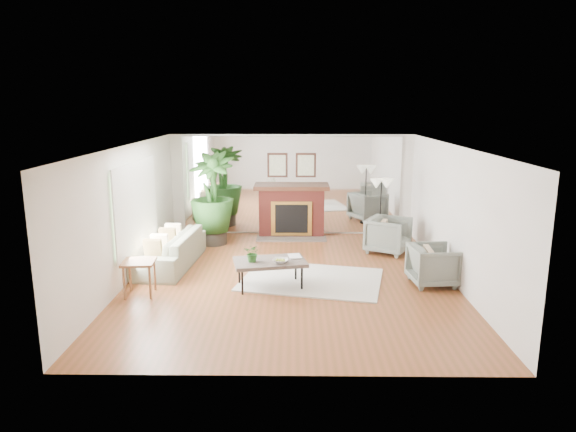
{
  "coord_description": "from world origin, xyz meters",
  "views": [
    {
      "loc": [
        0.07,
        -9.17,
        3.24
      ],
      "look_at": [
        -0.05,
        0.6,
        1.09
      ],
      "focal_mm": 32.0,
      "sensor_mm": 36.0,
      "label": 1
    }
  ],
  "objects_px": {
    "armchair_back": "(388,235)",
    "floor_lamp": "(381,189)",
    "side_table": "(139,266)",
    "fireplace": "(292,210)",
    "sofa": "(170,250)",
    "coffee_table": "(270,263)",
    "armchair_front": "(433,265)",
    "potted_ficus": "(212,196)"
  },
  "relations": [
    {
      "from": "sofa",
      "to": "floor_lamp",
      "type": "bearing_deg",
      "value": 111.64
    },
    {
      "from": "side_table",
      "to": "floor_lamp",
      "type": "distance_m",
      "value": 5.58
    },
    {
      "from": "side_table",
      "to": "potted_ficus",
      "type": "distance_m",
      "value": 3.46
    },
    {
      "from": "sofa",
      "to": "potted_ficus",
      "type": "relative_size",
      "value": 1.07
    },
    {
      "from": "potted_ficus",
      "to": "floor_lamp",
      "type": "relative_size",
      "value": 1.36
    },
    {
      "from": "fireplace",
      "to": "coffee_table",
      "type": "height_order",
      "value": "fireplace"
    },
    {
      "from": "armchair_front",
      "to": "side_table",
      "type": "relative_size",
      "value": 1.33
    },
    {
      "from": "side_table",
      "to": "floor_lamp",
      "type": "relative_size",
      "value": 0.38
    },
    {
      "from": "fireplace",
      "to": "armchair_front",
      "type": "relative_size",
      "value": 2.53
    },
    {
      "from": "side_table",
      "to": "potted_ficus",
      "type": "height_order",
      "value": "potted_ficus"
    },
    {
      "from": "armchair_back",
      "to": "floor_lamp",
      "type": "distance_m",
      "value": 1.05
    },
    {
      "from": "coffee_table",
      "to": "armchair_back",
      "type": "bearing_deg",
      "value": 41.8
    },
    {
      "from": "fireplace",
      "to": "floor_lamp",
      "type": "height_order",
      "value": "fireplace"
    },
    {
      "from": "armchair_back",
      "to": "floor_lamp",
      "type": "relative_size",
      "value": 0.55
    },
    {
      "from": "armchair_front",
      "to": "armchair_back",
      "type": "bearing_deg",
      "value": 6.42
    },
    {
      "from": "side_table",
      "to": "potted_ficus",
      "type": "bearing_deg",
      "value": 77.12
    },
    {
      "from": "fireplace",
      "to": "side_table",
      "type": "distance_m",
      "value": 4.84
    },
    {
      "from": "fireplace",
      "to": "armchair_back",
      "type": "relative_size",
      "value": 2.36
    },
    {
      "from": "floor_lamp",
      "to": "fireplace",
      "type": "bearing_deg",
      "value": 152.66
    },
    {
      "from": "sofa",
      "to": "armchair_front",
      "type": "distance_m",
      "value": 5.16
    },
    {
      "from": "floor_lamp",
      "to": "armchair_front",
      "type": "bearing_deg",
      "value": -76.67
    },
    {
      "from": "coffee_table",
      "to": "potted_ficus",
      "type": "height_order",
      "value": "potted_ficus"
    },
    {
      "from": "coffee_table",
      "to": "sofa",
      "type": "xyz_separation_m",
      "value": [
        -2.09,
        1.24,
        -0.12
      ]
    },
    {
      "from": "sofa",
      "to": "potted_ficus",
      "type": "distance_m",
      "value": 1.97
    },
    {
      "from": "armchair_front",
      "to": "floor_lamp",
      "type": "height_order",
      "value": "floor_lamp"
    },
    {
      "from": "coffee_table",
      "to": "floor_lamp",
      "type": "bearing_deg",
      "value": 47.97
    },
    {
      "from": "armchair_back",
      "to": "side_table",
      "type": "relative_size",
      "value": 1.43
    },
    {
      "from": "coffee_table",
      "to": "potted_ficus",
      "type": "distance_m",
      "value": 3.34
    },
    {
      "from": "coffee_table",
      "to": "armchair_front",
      "type": "distance_m",
      "value": 2.97
    },
    {
      "from": "sofa",
      "to": "armchair_front",
      "type": "xyz_separation_m",
      "value": [
        5.05,
        -1.05,
        0.03
      ]
    },
    {
      "from": "sofa",
      "to": "armchair_back",
      "type": "bearing_deg",
      "value": 106.54
    },
    {
      "from": "armchair_front",
      "to": "floor_lamp",
      "type": "bearing_deg",
      "value": 7.33
    },
    {
      "from": "side_table",
      "to": "floor_lamp",
      "type": "xyz_separation_m",
      "value": [
        4.61,
        3.04,
        0.85
      ]
    },
    {
      "from": "coffee_table",
      "to": "side_table",
      "type": "height_order",
      "value": "side_table"
    },
    {
      "from": "sofa",
      "to": "side_table",
      "type": "distance_m",
      "value": 1.64
    },
    {
      "from": "coffee_table",
      "to": "armchair_back",
      "type": "distance_m",
      "value": 3.37
    },
    {
      "from": "fireplace",
      "to": "sofa",
      "type": "xyz_separation_m",
      "value": [
        -2.45,
        -2.45,
        -0.32
      ]
    },
    {
      "from": "armchair_front",
      "to": "side_table",
      "type": "height_order",
      "value": "armchair_front"
    },
    {
      "from": "potted_ficus",
      "to": "armchair_back",
      "type": "bearing_deg",
      "value": -9.64
    },
    {
      "from": "sofa",
      "to": "floor_lamp",
      "type": "distance_m",
      "value": 4.79
    },
    {
      "from": "potted_ficus",
      "to": "coffee_table",
      "type": "bearing_deg",
      "value": -63.29
    },
    {
      "from": "coffee_table",
      "to": "floor_lamp",
      "type": "distance_m",
      "value": 3.67
    }
  ]
}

